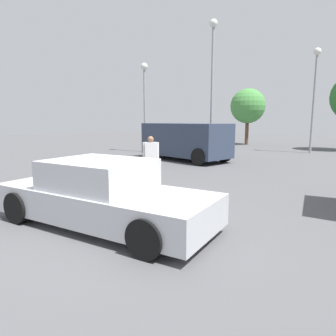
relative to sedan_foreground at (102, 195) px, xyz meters
name	(u,v)px	position (x,y,z in m)	size (l,w,h in m)	color
ground_plane	(116,226)	(0.29, 0.08, -0.59)	(80.00, 80.00, 0.00)	#515154
sedan_foreground	(102,195)	(0.00, 0.00, 0.00)	(4.76, 2.41, 1.30)	#B7BABF
suv_dark	(185,140)	(-4.59, 8.96, 0.45)	(5.13, 2.74, 1.90)	#2D384C
pedestrian	(151,154)	(-2.40, 3.99, 0.30)	(0.45, 0.45, 1.52)	black
light_post_near	(213,67)	(-4.27, 11.01, 4.33)	(0.44, 0.44, 7.41)	gray
light_post_mid	(315,83)	(-0.45, 16.81, 3.76)	(0.44, 0.44, 6.41)	gray
light_post_far	(145,91)	(-9.01, 10.57, 3.31)	(0.44, 0.44, 5.65)	gray
tree_back_left	(248,106)	(-6.50, 20.45, 2.65)	(2.90, 2.90, 4.71)	brown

